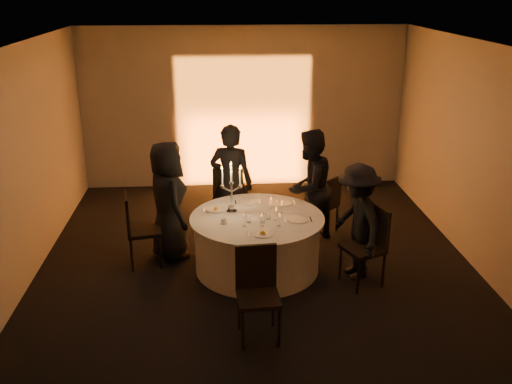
{
  "coord_description": "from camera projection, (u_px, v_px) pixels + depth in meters",
  "views": [
    {
      "loc": [
        -0.51,
        -7.0,
        3.72
      ],
      "look_at": [
        0.0,
        0.2,
        1.05
      ],
      "focal_mm": 40.0,
      "sensor_mm": 36.0,
      "label": 1
    }
  ],
  "objects": [
    {
      "name": "wine_glass_c",
      "position": [
        279.0,
        216.0,
        7.27
      ],
      "size": [
        0.07,
        0.07,
        0.19
      ],
      "color": "white",
      "rests_on": "banquet_table"
    },
    {
      "name": "plate_left",
      "position": [
        216.0,
        209.0,
        7.83
      ],
      "size": [
        0.36,
        0.27,
        0.08
      ],
      "color": "white",
      "rests_on": "banquet_table"
    },
    {
      "name": "guest_right",
      "position": [
        357.0,
        222.0,
        7.42
      ],
      "size": [
        0.79,
        1.11,
        1.56
      ],
      "primitive_type": "imported",
      "rotation": [
        0.0,
        0.0,
        -1.35
      ],
      "color": "black",
      "rests_on": "floor"
    },
    {
      "name": "wine_glass_b",
      "position": [
        281.0,
        204.0,
        7.68
      ],
      "size": [
        0.07,
        0.07,
        0.19
      ],
      "color": "white",
      "rests_on": "banquet_table"
    },
    {
      "name": "tumbler_b",
      "position": [
        249.0,
        219.0,
        7.42
      ],
      "size": [
        0.07,
        0.07,
        0.09
      ],
      "primitive_type": "cylinder",
      "color": "white",
      "rests_on": "banquet_table"
    },
    {
      "name": "plate_back_left",
      "position": [
        248.0,
        202.0,
        8.1
      ],
      "size": [
        0.35,
        0.3,
        0.01
      ],
      "color": "white",
      "rests_on": "banquet_table"
    },
    {
      "name": "wall_left",
      "position": [
        19.0,
        170.0,
        7.15
      ],
      "size": [
        0.0,
        7.0,
        7.0
      ],
      "primitive_type": "plane",
      "rotation": [
        1.57,
        0.0,
        1.57
      ],
      "color": "#A6A19B",
      "rests_on": "floor"
    },
    {
      "name": "uplighter_fixture",
      "position": [
        245.0,
        187.0,
        10.85
      ],
      "size": [
        0.25,
        0.12,
        0.1
      ],
      "primitive_type": "cube",
      "color": "black",
      "rests_on": "floor"
    },
    {
      "name": "chair_front",
      "position": [
        257.0,
        287.0,
        6.22
      ],
      "size": [
        0.48,
        0.48,
        1.04
      ],
      "rotation": [
        0.0,
        0.0,
        0.06
      ],
      "color": "black",
      "rests_on": "floor"
    },
    {
      "name": "wine_glass_e",
      "position": [
        276.0,
        210.0,
        7.47
      ],
      "size": [
        0.07,
        0.07,
        0.19
      ],
      "color": "white",
      "rests_on": "banquet_table"
    },
    {
      "name": "chair_left",
      "position": [
        137.0,
        225.0,
        7.79
      ],
      "size": [
        0.52,
        0.52,
        1.04
      ],
      "rotation": [
        0.0,
        0.0,
        1.74
      ],
      "color": "black",
      "rests_on": "floor"
    },
    {
      "name": "guest_back_left",
      "position": [
        231.0,
        182.0,
        8.57
      ],
      "size": [
        0.74,
        0.59,
        1.78
      ],
      "primitive_type": "imported",
      "rotation": [
        0.0,
        0.0,
        2.86
      ],
      "color": "black",
      "rests_on": "floor"
    },
    {
      "name": "guest_left",
      "position": [
        168.0,
        201.0,
        7.95
      ],
      "size": [
        0.81,
        0.97,
        1.69
      ],
      "primitive_type": "imported",
      "rotation": [
        0.0,
        0.0,
        1.95
      ],
      "color": "black",
      "rests_on": "floor"
    },
    {
      "name": "wine_glass_f",
      "position": [
        262.0,
        216.0,
        7.27
      ],
      "size": [
        0.07,
        0.07,
        0.19
      ],
      "color": "white",
      "rests_on": "banquet_table"
    },
    {
      "name": "wine_glass_a",
      "position": [
        244.0,
        216.0,
        7.26
      ],
      "size": [
        0.07,
        0.07,
        0.19
      ],
      "color": "white",
      "rests_on": "banquet_table"
    },
    {
      "name": "guest_back_right",
      "position": [
        309.0,
        187.0,
        8.4
      ],
      "size": [
        1.07,
        1.06,
        1.74
      ],
      "primitive_type": "imported",
      "rotation": [
        0.0,
        0.0,
        -2.36
      ],
      "color": "black",
      "rests_on": "floor"
    },
    {
      "name": "wall_front",
      "position": [
        293.0,
        312.0,
        4.08
      ],
      "size": [
        7.0,
        0.0,
        7.0
      ],
      "primitive_type": "plane",
      "rotation": [
        -1.57,
        0.0,
        0.0
      ],
      "color": "#A6A19B",
      "rests_on": "floor"
    },
    {
      "name": "floor",
      "position": [
        257.0,
        268.0,
        7.87
      ],
      "size": [
        7.0,
        7.0,
        0.0
      ],
      "primitive_type": "plane",
      "color": "black",
      "rests_on": "ground"
    },
    {
      "name": "plate_back_right",
      "position": [
        282.0,
        203.0,
        8.07
      ],
      "size": [
        0.35,
        0.29,
        0.01
      ],
      "color": "white",
      "rests_on": "banquet_table"
    },
    {
      "name": "wine_glass_d",
      "position": [
        271.0,
        200.0,
        7.8
      ],
      "size": [
        0.07,
        0.07,
        0.19
      ],
      "color": "white",
      "rests_on": "banquet_table"
    },
    {
      "name": "banquet_table",
      "position": [
        257.0,
        243.0,
        7.74
      ],
      "size": [
        1.8,
        1.8,
        0.77
      ],
      "color": "black",
      "rests_on": "floor"
    },
    {
      "name": "chair_right",
      "position": [
        369.0,
        241.0,
        7.3
      ],
      "size": [
        0.59,
        0.59,
        1.05
      ],
      "rotation": [
        0.0,
        0.0,
        -1.2
      ],
      "color": "black",
      "rests_on": "floor"
    },
    {
      "name": "wall_back",
      "position": [
        243.0,
        108.0,
        10.63
      ],
      "size": [
        7.0,
        0.0,
        7.0
      ],
      "primitive_type": "plane",
      "rotation": [
        1.57,
        0.0,
        0.0
      ],
      "color": "#A6A19B",
      "rests_on": "floor"
    },
    {
      "name": "candelabra",
      "position": [
        231.0,
        195.0,
        7.67
      ],
      "size": [
        0.3,
        0.15,
        0.72
      ],
      "color": "silver",
      "rests_on": "banquet_table"
    },
    {
      "name": "plate_right",
      "position": [
        298.0,
        220.0,
        7.5
      ],
      "size": [
        0.36,
        0.28,
        0.01
      ],
      "color": "white",
      "rests_on": "banquet_table"
    },
    {
      "name": "chair_back_right",
      "position": [
        326.0,
        202.0,
        8.84
      ],
      "size": [
        0.57,
        0.57,
        0.92
      ],
      "rotation": [
        0.0,
        0.0,
        -2.39
      ],
      "color": "black",
      "rests_on": "floor"
    },
    {
      "name": "wall_right",
      "position": [
        482.0,
        160.0,
        7.55
      ],
      "size": [
        0.0,
        7.0,
        7.0
      ],
      "primitive_type": "plane",
      "rotation": [
        1.57,
        0.0,
        -1.57
      ],
      "color": "#A6A19B",
      "rests_on": "floor"
    },
    {
      "name": "plate_front",
      "position": [
        263.0,
        233.0,
        7.07
      ],
      "size": [
        0.36,
        0.25,
        0.08
      ],
      "color": "white",
      "rests_on": "banquet_table"
    },
    {
      "name": "tumbler_c",
      "position": [
        268.0,
        216.0,
        7.52
      ],
      "size": [
        0.07,
        0.07,
        0.09
      ],
      "primitive_type": "cylinder",
      "color": "white",
      "rests_on": "banquet_table"
    },
    {
      "name": "chair_back_left",
      "position": [
        230.0,
        195.0,
        8.87
      ],
      "size": [
        0.56,
        0.56,
        1.06
      ],
      "rotation": [
        0.0,
        0.0,
        2.92
      ],
      "color": "black",
      "rests_on": "floor"
    },
    {
      "name": "coffee_cup",
      "position": [
        223.0,
        221.0,
        7.4
      ],
      "size": [
        0.11,
        0.11,
        0.07
      ],
      "color": "white",
      "rests_on": "banquet_table"
    },
    {
      "name": "tumbler_a",
      "position": [
        262.0,
        220.0,
        7.4
      ],
      "size": [
        0.07,
        0.07,
        0.09
      ],
      "primitive_type": "cylinder",
      "color": "white",
      "rests_on": "banquet_table"
    },
    {
      "name": "ceiling",
      "position": [
        257.0,
        45.0,
        6.83
      ],
      "size": [
        7.0,
        7.0,
        0.0
      ],
      "primitive_type": "plane",
      "rotation": [
        3.14,
        0.0,
        0.0
      ],
      "color": "silver",
      "rests_on": "wall_back"
    }
  ]
}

